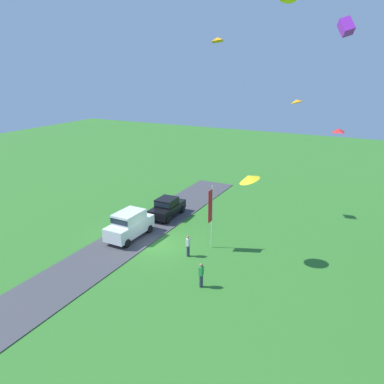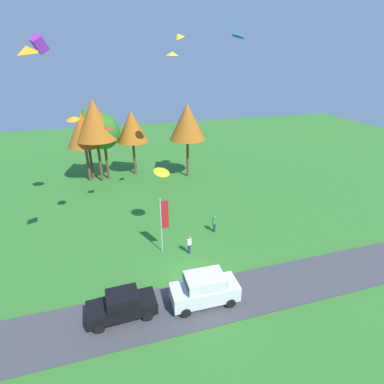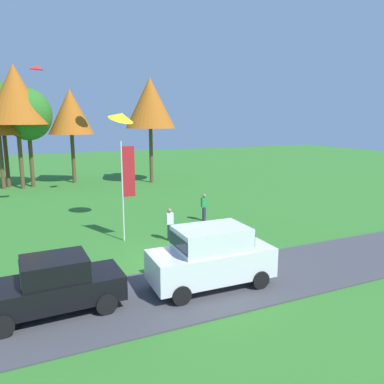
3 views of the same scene
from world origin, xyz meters
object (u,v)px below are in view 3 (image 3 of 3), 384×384
Objects in this scene: tree_right_of_center at (28,115)px; flag_banner at (127,178)px; tree_far_left at (150,103)px; tree_far_right at (1,105)px; person_watching_sky at (170,224)px; kite_delta_over_trees at (121,116)px; person_on_lawn at (204,207)px; kite_diamond_topmost at (37,67)px; tree_left_of_center at (70,112)px; car_suv_mid_row at (211,254)px; car_sedan_near_entrance at (53,283)px; tree_lone_near at (15,95)px.

tree_right_of_center is 19.98m from flag_banner.
tree_far_right is at bearing 167.17° from tree_far_left.
kite_delta_over_trees reaches higher than person_watching_sky.
kite_delta_over_trees is (-1.33, 4.07, 5.50)m from person_watching_sky.
kite_delta_over_trees reaches higher than flag_banner.
tree_far_left reaches higher than person_on_lawn.
tree_right_of_center is at bearing 92.67° from kite_diamond_topmost.
tree_left_of_center reaches higher than tree_right_of_center.
car_suv_mid_row is at bearing -78.80° from flag_banner.
tree_far_left reaches higher than tree_right_of_center.
tree_left_of_center is (3.85, 0.82, 0.29)m from tree_right_of_center.
kite_diamond_topmost is at bearing 144.07° from person_on_lawn.
tree_right_of_center is 11.55m from kite_diamond_topmost.
car_sedan_near_entrance is 11.91m from kite_delta_over_trees.
kite_delta_over_trees is at bearing 78.82° from flag_banner.
tree_left_of_center is 1.77× the size of flag_banner.
tree_far_left is (11.09, 23.43, 6.70)m from car_sedan_near_entrance.
tree_left_of_center is (-2.07, 21.06, 6.05)m from person_watching_sky.
car_suv_mid_row is 25.28m from tree_far_left.
tree_far_left is at bearing 65.53° from kite_delta_over_trees.
car_suv_mid_row is (5.49, -0.37, 0.25)m from car_sedan_near_entrance.
flag_banner is at bearing 57.11° from car_sedan_near_entrance.
tree_right_of_center reaches higher than car_suv_mid_row.
tree_left_of_center reaches higher than car_suv_mid_row.
person_on_lawn is 0.33× the size of flag_banner.
tree_far_left is at bearing -11.74° from tree_right_of_center.
car_sedan_near_entrance is 0.41× the size of tree_lone_near.
tree_lone_near reaches higher than kite_diamond_topmost.
car_suv_mid_row is 0.46× the size of tree_far_left.
kite_delta_over_trees is (-6.33, -13.90, -1.37)m from tree_far_left.
person_watching_sky is (0.60, 5.83, -0.42)m from car_suv_mid_row.
car_sedan_near_entrance is 0.87× the size of flag_banner.
tree_left_of_center is 7.76m from tree_far_left.
tree_left_of_center reaches higher than car_sedan_near_entrance.
car_suv_mid_row is 7.18m from flag_banner.
person_watching_sky is at bearing -70.83° from tree_lone_near.
car_suv_mid_row is at bearing -78.47° from tree_right_of_center.
tree_far_right is (-8.00, 20.93, 6.59)m from person_watching_sky.
tree_lone_near reaches higher than tree_right_of_center.
car_suv_mid_row is 5.80× the size of kite_diamond_topmost.
tree_lone_near is 1.08× the size of tree_far_left.
tree_right_of_center is 0.89× the size of tree_far_left.
tree_far_right reaches higher than car_sedan_near_entrance.
car_sedan_near_entrance is at bearing -139.06° from person_on_lawn.
kite_diamond_topmost is at bearing 113.11° from flag_banner.
tree_left_of_center is at bearing 106.42° from person_on_lawn.
car_suv_mid_row is at bearing -76.27° from tree_lone_near.
car_sedan_near_entrance is 0.96× the size of car_suv_mid_row.
tree_far_left reaches higher than kite_delta_over_trees.
tree_left_of_center is at bearing 81.39° from car_sedan_near_entrance.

